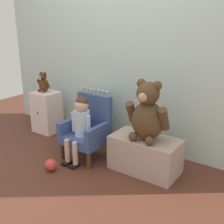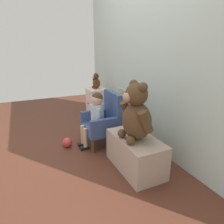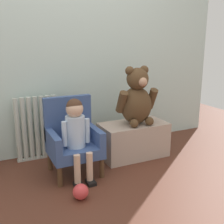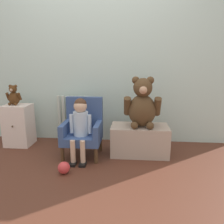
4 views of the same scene
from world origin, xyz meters
The scene contains 10 objects.
ground_plane centered at (0.00, 0.00, 0.00)m, with size 6.00×6.00×0.00m, color #542B1E.
back_wall centered at (0.00, 1.13, 1.20)m, with size 3.80×0.05×2.40m, color silver.
radiator centered at (-0.34, 1.00, 0.33)m, with size 0.43×0.05×0.66m.
small_dresser centered at (-1.04, 0.81, 0.28)m, with size 0.34×0.32×0.56m.
child_armchair centered at (-0.10, 0.57, 0.32)m, with size 0.45×0.42×0.70m.
child_figure centered at (-0.10, 0.45, 0.46)m, with size 0.25×0.35×0.71m.
low_bench centered at (0.58, 0.64, 0.18)m, with size 0.69×0.37×0.36m, color tan.
large_teddy_bear centered at (0.60, 0.62, 0.62)m, with size 0.43×0.30×0.59m.
small_teddy_bear centered at (-1.08, 0.83, 0.67)m, with size 0.19×0.14×0.27m.
toy_ball centered at (-0.20, 0.08, 0.06)m, with size 0.12×0.12×0.12m, color #D23A3C.
Camera 4 is at (0.46, -1.91, 1.12)m, focal length 35.00 mm.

